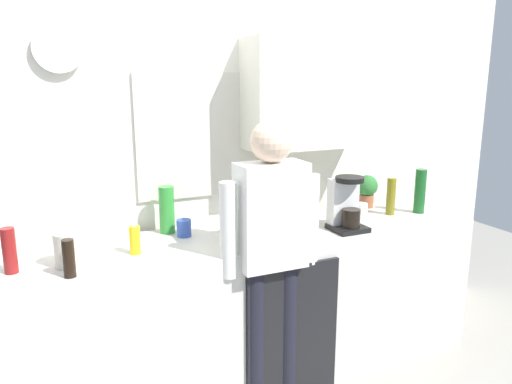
{
  "coord_description": "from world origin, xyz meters",
  "views": [
    {
      "loc": [
        -1.1,
        -2.24,
        1.8
      ],
      "look_at": [
        0.03,
        0.25,
        1.17
      ],
      "focal_mm": 34.7,
      "sensor_mm": 36.0,
      "label": 1
    }
  ],
  "objects_px": {
    "bottle_olive_oil": "(391,196)",
    "cup_blue_mug": "(184,228)",
    "bottle_amber_beer": "(290,215)",
    "mixing_bowl": "(263,234)",
    "cup_white_mug": "(361,210)",
    "potted_plant": "(367,189)",
    "bottle_red_vinegar": "(9,251)",
    "bottle_green_wine": "(420,191)",
    "bottle_dark_sauce": "(69,258)",
    "storage_canister": "(69,249)",
    "person_at_sink": "(271,243)",
    "bottle_clear_soda": "(167,210)",
    "dish_soap": "(135,240)",
    "coffee_maker": "(346,206)"
  },
  "relations": [
    {
      "from": "bottle_amber_beer",
      "to": "bottle_red_vinegar",
      "type": "xyz_separation_m",
      "value": [
        -1.48,
        0.02,
        -0.01
      ]
    },
    {
      "from": "cup_blue_mug",
      "to": "person_at_sink",
      "type": "distance_m",
      "value": 0.55
    },
    {
      "from": "bottle_red_vinegar",
      "to": "bottle_olive_oil",
      "type": "bearing_deg",
      "value": 2.02
    },
    {
      "from": "bottle_dark_sauce",
      "to": "potted_plant",
      "type": "height_order",
      "value": "potted_plant"
    },
    {
      "from": "coffee_maker",
      "to": "cup_white_mug",
      "type": "relative_size",
      "value": 3.47
    },
    {
      "from": "bottle_red_vinegar",
      "to": "bottle_dark_sauce",
      "type": "relative_size",
      "value": 1.22
    },
    {
      "from": "bottle_olive_oil",
      "to": "bottle_red_vinegar",
      "type": "bearing_deg",
      "value": -177.98
    },
    {
      "from": "potted_plant",
      "to": "person_at_sink",
      "type": "relative_size",
      "value": 0.14
    },
    {
      "from": "cup_white_mug",
      "to": "mixing_bowl",
      "type": "xyz_separation_m",
      "value": [
        -0.8,
        -0.17,
        -0.01
      ]
    },
    {
      "from": "bottle_olive_oil",
      "to": "dish_soap",
      "type": "relative_size",
      "value": 1.39
    },
    {
      "from": "bottle_red_vinegar",
      "to": "cup_blue_mug",
      "type": "height_order",
      "value": "bottle_red_vinegar"
    },
    {
      "from": "cup_white_mug",
      "to": "dish_soap",
      "type": "relative_size",
      "value": 0.53
    },
    {
      "from": "bottle_green_wine",
      "to": "potted_plant",
      "type": "distance_m",
      "value": 0.36
    },
    {
      "from": "cup_blue_mug",
      "to": "potted_plant",
      "type": "relative_size",
      "value": 0.43
    },
    {
      "from": "bottle_amber_beer",
      "to": "person_at_sink",
      "type": "distance_m",
      "value": 0.32
    },
    {
      "from": "bottle_amber_beer",
      "to": "cup_blue_mug",
      "type": "xyz_separation_m",
      "value": [
        -0.58,
        0.21,
        -0.07
      ]
    },
    {
      "from": "bottle_green_wine",
      "to": "storage_canister",
      "type": "xyz_separation_m",
      "value": [
        -2.24,
        -0.06,
        -0.06
      ]
    },
    {
      "from": "cup_white_mug",
      "to": "mixing_bowl",
      "type": "distance_m",
      "value": 0.81
    },
    {
      "from": "coffee_maker",
      "to": "cup_blue_mug",
      "type": "height_order",
      "value": "coffee_maker"
    },
    {
      "from": "mixing_bowl",
      "to": "dish_soap",
      "type": "bearing_deg",
      "value": 172.76
    },
    {
      "from": "bottle_amber_beer",
      "to": "mixing_bowl",
      "type": "bearing_deg",
      "value": -165.04
    },
    {
      "from": "bottle_olive_oil",
      "to": "cup_blue_mug",
      "type": "distance_m",
      "value": 1.4
    },
    {
      "from": "bottle_clear_soda",
      "to": "mixing_bowl",
      "type": "xyz_separation_m",
      "value": [
        0.45,
        -0.38,
        -0.1
      ]
    },
    {
      "from": "bottle_dark_sauce",
      "to": "storage_canister",
      "type": "relative_size",
      "value": 1.06
    },
    {
      "from": "mixing_bowl",
      "to": "potted_plant",
      "type": "bearing_deg",
      "value": 20.94
    },
    {
      "from": "bottle_dark_sauce",
      "to": "coffee_maker",
      "type": "bearing_deg",
      "value": 3.34
    },
    {
      "from": "bottle_red_vinegar",
      "to": "dish_soap",
      "type": "distance_m",
      "value": 0.58
    },
    {
      "from": "bottle_green_wine",
      "to": "cup_blue_mug",
      "type": "xyz_separation_m",
      "value": [
        -1.6,
        0.16,
        -0.1
      ]
    },
    {
      "from": "bottle_dark_sauce",
      "to": "storage_canister",
      "type": "bearing_deg",
      "value": 85.53
    },
    {
      "from": "dish_soap",
      "to": "bottle_dark_sauce",
      "type": "bearing_deg",
      "value": -151.17
    },
    {
      "from": "cup_white_mug",
      "to": "potted_plant",
      "type": "xyz_separation_m",
      "value": [
        0.19,
        0.2,
        0.08
      ]
    },
    {
      "from": "mixing_bowl",
      "to": "potted_plant",
      "type": "xyz_separation_m",
      "value": [
        0.99,
        0.38,
        0.09
      ]
    },
    {
      "from": "bottle_green_wine",
      "to": "cup_white_mug",
      "type": "distance_m",
      "value": 0.44
    },
    {
      "from": "bottle_green_wine",
      "to": "person_at_sink",
      "type": "xyz_separation_m",
      "value": [
        -1.25,
        -0.27,
        -0.11
      ]
    },
    {
      "from": "bottle_olive_oil",
      "to": "bottle_amber_beer",
      "type": "relative_size",
      "value": 1.09
    },
    {
      "from": "coffee_maker",
      "to": "bottle_green_wine",
      "type": "height_order",
      "value": "coffee_maker"
    },
    {
      "from": "person_at_sink",
      "to": "storage_canister",
      "type": "bearing_deg",
      "value": 162.15
    },
    {
      "from": "storage_canister",
      "to": "cup_blue_mug",
      "type": "bearing_deg",
      "value": 18.65
    },
    {
      "from": "bottle_green_wine",
      "to": "cup_blue_mug",
      "type": "distance_m",
      "value": 1.62
    },
    {
      "from": "potted_plant",
      "to": "storage_canister",
      "type": "distance_m",
      "value": 2.04
    },
    {
      "from": "cup_blue_mug",
      "to": "bottle_green_wine",
      "type": "bearing_deg",
      "value": -5.7
    },
    {
      "from": "potted_plant",
      "to": "bottle_olive_oil",
      "type": "bearing_deg",
      "value": -83.5
    },
    {
      "from": "dish_soap",
      "to": "person_at_sink",
      "type": "height_order",
      "value": "person_at_sink"
    },
    {
      "from": "bottle_green_wine",
      "to": "cup_white_mug",
      "type": "relative_size",
      "value": 3.16
    },
    {
      "from": "bottle_dark_sauce",
      "to": "dish_soap",
      "type": "bearing_deg",
      "value": 28.83
    },
    {
      "from": "bottle_clear_soda",
      "to": "mixing_bowl",
      "type": "height_order",
      "value": "bottle_clear_soda"
    },
    {
      "from": "bottle_olive_oil",
      "to": "bottle_green_wine",
      "type": "height_order",
      "value": "bottle_green_wine"
    },
    {
      "from": "bottle_olive_oil",
      "to": "bottle_clear_soda",
      "type": "xyz_separation_m",
      "value": [
        -1.47,
        0.23,
        0.01
      ]
    },
    {
      "from": "cup_white_mug",
      "to": "potted_plant",
      "type": "distance_m",
      "value": 0.29
    },
    {
      "from": "bottle_green_wine",
      "to": "potted_plant",
      "type": "xyz_separation_m",
      "value": [
        -0.23,
        0.27,
        -0.02
      ]
    }
  ]
}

